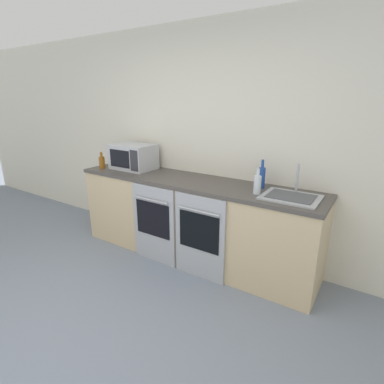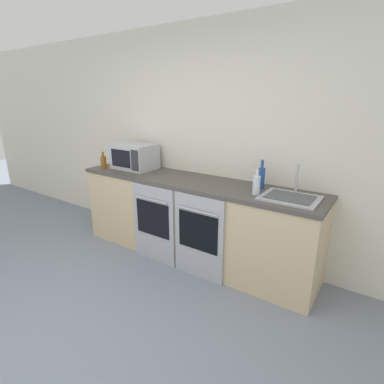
{
  "view_description": "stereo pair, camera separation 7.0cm",
  "coord_description": "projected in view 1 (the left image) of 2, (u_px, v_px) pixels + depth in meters",
  "views": [
    {
      "loc": [
        1.74,
        -0.8,
        1.81
      ],
      "look_at": [
        0.0,
        1.87,
        0.8
      ],
      "focal_mm": 28.0,
      "sensor_mm": 36.0,
      "label": 1
    },
    {
      "loc": [
        1.8,
        -0.76,
        1.81
      ],
      "look_at": [
        0.0,
        1.87,
        0.8
      ],
      "focal_mm": 28.0,
      "sensor_mm": 36.0,
      "label": 2
    }
  ],
  "objects": [
    {
      "name": "bottle_blue",
      "position": [
        262.0,
        177.0,
        2.97
      ],
      "size": [
        0.07,
        0.07,
        0.29
      ],
      "color": "#234793",
      "rests_on": "counter_back"
    },
    {
      "name": "ground_plane",
      "position": [
        46.0,
        368.0,
        2.09
      ],
      "size": [
        16.0,
        16.0,
        0.0
      ],
      "primitive_type": "plane",
      "color": "gray"
    },
    {
      "name": "oven_right",
      "position": [
        200.0,
        237.0,
        3.03
      ],
      "size": [
        0.57,
        0.06,
        0.89
      ],
      "color": "#A8AAAF",
      "rests_on": "ground_plane"
    },
    {
      "name": "oven_left",
      "position": [
        154.0,
        224.0,
        3.34
      ],
      "size": [
        0.57,
        0.06,
        0.89
      ],
      "color": "#A8AAAF",
      "rests_on": "ground_plane"
    },
    {
      "name": "sink",
      "position": [
        291.0,
        196.0,
        2.71
      ],
      "size": [
        0.5,
        0.41,
        0.29
      ],
      "color": "#A8AAAF",
      "rests_on": "counter_back"
    },
    {
      "name": "counter_back",
      "position": [
        192.0,
        219.0,
        3.45
      ],
      "size": [
        2.87,
        0.64,
        0.94
      ],
      "color": "#D1B789",
      "rests_on": "ground_plane"
    },
    {
      "name": "bottle_amber",
      "position": [
        102.0,
        162.0,
        3.82
      ],
      "size": [
        0.07,
        0.07,
        0.21
      ],
      "color": "#8C5114",
      "rests_on": "counter_back"
    },
    {
      "name": "microwave",
      "position": [
        133.0,
        157.0,
        3.78
      ],
      "size": [
        0.53,
        0.38,
        0.31
      ],
      "color": "#B7BABF",
      "rests_on": "counter_back"
    },
    {
      "name": "bottle_clear",
      "position": [
        257.0,
        184.0,
        2.8
      ],
      "size": [
        0.07,
        0.07,
        0.24
      ],
      "color": "silver",
      "rests_on": "counter_back"
    },
    {
      "name": "wall_back",
      "position": [
        208.0,
        143.0,
        3.47
      ],
      "size": [
        10.0,
        0.06,
        2.6
      ],
      "color": "silver",
      "rests_on": "ground_plane"
    }
  ]
}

